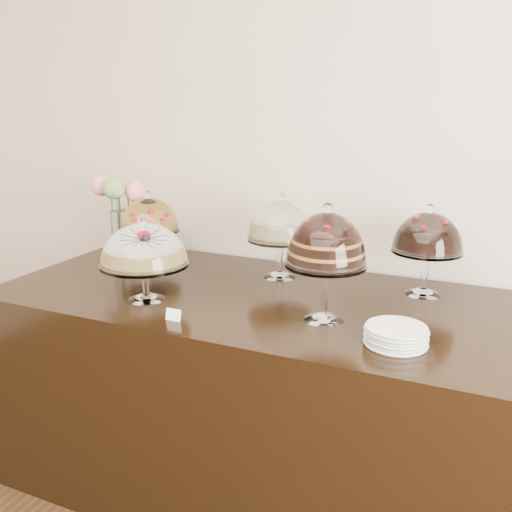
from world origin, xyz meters
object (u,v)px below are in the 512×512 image
at_px(cake_stand_dark_choco, 428,236).
at_px(flower_vase, 121,205).
at_px(cake_stand_cheesecake, 280,224).
at_px(cake_stand_fruit_tart, 149,218).
at_px(cake_stand_sugar_sponge, 144,248).
at_px(cake_stand_choco_layer, 326,244).
at_px(display_counter, 261,393).
at_px(plate_stack, 396,336).

height_order(cake_stand_dark_choco, flower_vase, flower_vase).
bearing_deg(cake_stand_cheesecake, cake_stand_dark_choco, 2.38).
distance_m(cake_stand_fruit_tart, flower_vase, 0.20).
bearing_deg(cake_stand_sugar_sponge, cake_stand_choco_layer, 6.89).
xyz_separation_m(display_counter, cake_stand_sugar_sponge, (-0.40, -0.24, 0.66)).
xyz_separation_m(cake_stand_fruit_tart, plate_stack, (1.32, -0.51, -0.18)).
relative_size(cake_stand_choco_layer, cake_stand_dark_choco, 1.15).
bearing_deg(display_counter, cake_stand_choco_layer, -25.06).
distance_m(cake_stand_fruit_tart, plate_stack, 1.43).
bearing_deg(cake_stand_fruit_tart, plate_stack, -21.37).
xyz_separation_m(cake_stand_choco_layer, flower_vase, (-1.23, 0.44, -0.03)).
distance_m(cake_stand_sugar_sponge, cake_stand_dark_choco, 1.14).
relative_size(cake_stand_sugar_sponge, cake_stand_choco_layer, 0.81).
bearing_deg(plate_stack, cake_stand_cheesecake, 140.04).
relative_size(flower_vase, plate_stack, 2.03).
bearing_deg(plate_stack, cake_stand_choco_layer, 158.41).
distance_m(display_counter, cake_stand_cheesecake, 0.74).
xyz_separation_m(cake_stand_choco_layer, plate_stack, (0.28, -0.11, -0.26)).
relative_size(cake_stand_fruit_tart, plate_stack, 1.72).
relative_size(cake_stand_sugar_sponge, cake_stand_cheesecake, 0.91).
relative_size(cake_stand_choco_layer, flower_vase, 1.05).
bearing_deg(display_counter, cake_stand_fruit_tart, 160.42).
bearing_deg(display_counter, cake_stand_cheesecake, 95.38).
relative_size(display_counter, flower_vase, 5.31).
xyz_separation_m(cake_stand_sugar_sponge, cake_stand_dark_choco, (1.01, 0.53, 0.03)).
bearing_deg(cake_stand_fruit_tart, cake_stand_cheesecake, 0.80).
xyz_separation_m(cake_stand_cheesecake, plate_stack, (0.63, -0.52, -0.21)).
bearing_deg(cake_stand_dark_choco, plate_stack, -90.51).
xyz_separation_m(cake_stand_sugar_sponge, flower_vase, (-0.51, 0.52, 0.05)).
xyz_separation_m(cake_stand_sugar_sponge, cake_stand_fruit_tart, (-0.31, 0.49, 0.00)).
distance_m(cake_stand_choco_layer, plate_stack, 0.40).
xyz_separation_m(cake_stand_dark_choco, flower_vase, (-1.51, -0.00, 0.02)).
height_order(cake_stand_sugar_sponge, flower_vase, flower_vase).
xyz_separation_m(cake_stand_dark_choco, plate_stack, (-0.00, -0.55, -0.21)).
xyz_separation_m(display_counter, cake_stand_dark_choco, (0.61, 0.29, 0.70)).
bearing_deg(cake_stand_fruit_tart, flower_vase, 170.24).
height_order(cake_stand_fruit_tart, plate_stack, cake_stand_fruit_tart).
height_order(cake_stand_cheesecake, plate_stack, cake_stand_cheesecake).
relative_size(display_counter, cake_stand_dark_choco, 5.80).
height_order(cake_stand_cheesecake, cake_stand_dark_choco, cake_stand_cheesecake).
relative_size(cake_stand_choco_layer, cake_stand_fruit_tart, 1.24).
distance_m(cake_stand_choco_layer, flower_vase, 1.30).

